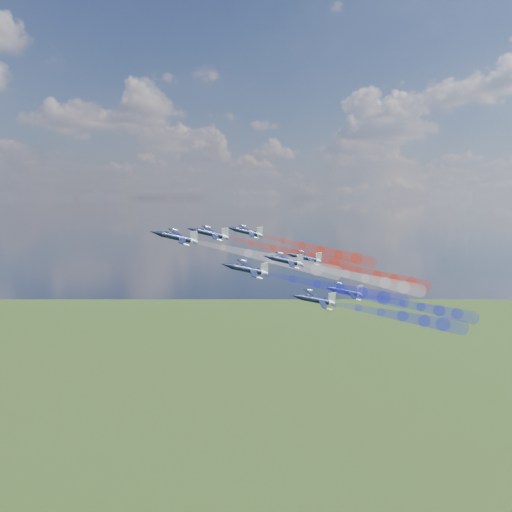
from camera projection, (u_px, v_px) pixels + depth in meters
jet_lead at (176, 237)px, 136.70m from camera, size 13.75×11.24×8.68m
trail_lead at (272, 259)px, 149.17m from camera, size 40.95×9.73×14.46m
jet_inner_left at (247, 269)px, 131.33m from camera, size 13.75×11.24×8.68m
trail_inner_left at (340, 289)px, 143.79m from camera, size 40.95×9.73×14.46m
jet_inner_right at (210, 233)px, 152.20m from camera, size 13.75×11.24×8.68m
trail_inner_right at (294, 253)px, 164.66m from camera, size 40.95×9.73×14.46m
jet_outer_left at (315, 300)px, 130.49m from camera, size 13.75×11.24×8.68m
trail_outer_left at (403, 317)px, 142.96m from camera, size 40.95×9.73×14.46m
jet_center_third at (285, 261)px, 148.18m from camera, size 13.75×11.24×8.68m
trail_center_third at (365, 279)px, 160.64m from camera, size 40.95×9.73×14.46m
jet_outer_right at (246, 232)px, 168.06m from camera, size 13.75×11.24×8.68m
trail_outer_right at (321, 250)px, 180.52m from camera, size 40.95×9.73×14.46m
jet_rear_left at (345, 291)px, 147.99m from camera, size 13.75×11.24×8.68m
trail_rear_left at (421, 307)px, 160.45m from camera, size 40.95×9.73×14.46m
jet_rear_right at (305, 258)px, 164.68m from camera, size 13.75×11.24×8.68m
trail_rear_right at (377, 274)px, 177.14m from camera, size 40.95×9.73×14.46m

